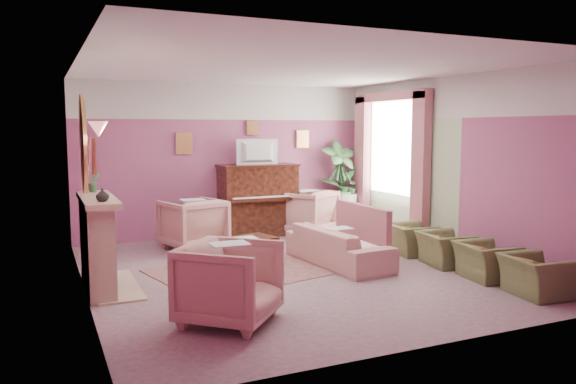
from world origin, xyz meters
name	(u,v)px	position (x,y,z in m)	size (l,w,h in m)	color
floor	(294,271)	(0.00, 0.00, 0.00)	(5.50, 6.00, 0.01)	gray
ceiling	(294,68)	(0.00, 0.00, 2.80)	(5.50, 6.00, 0.01)	white
wall_back	(226,160)	(0.00, 3.00, 1.40)	(5.50, 0.02, 2.80)	#7D4273
wall_front	(435,195)	(0.00, -3.00, 1.40)	(5.50, 0.02, 2.80)	#7D4273
wall_left	(81,179)	(-2.75, 0.00, 1.40)	(0.02, 6.00, 2.80)	#7D4273
wall_right	(452,166)	(2.75, 0.00, 1.40)	(0.02, 6.00, 2.80)	#7D4273
picture_rail_band	(226,102)	(0.00, 2.99, 2.47)	(5.50, 0.01, 0.65)	beige
stripe_panel	(402,180)	(2.73, 1.30, 1.07)	(0.01, 3.00, 2.15)	#AABD95
fireplace_surround	(97,245)	(-2.59, 0.20, 0.55)	(0.30, 1.40, 1.10)	tan
fireplace_inset	(106,257)	(-2.49, 0.20, 0.40)	(0.18, 0.72, 0.68)	black
fire_ember	(109,270)	(-2.45, 0.20, 0.22)	(0.06, 0.54, 0.10)	#F24300
mantel_shelf	(97,200)	(-2.56, 0.20, 1.12)	(0.40, 1.55, 0.07)	tan
hearth	(115,286)	(-2.39, 0.20, 0.01)	(0.55, 1.50, 0.02)	tan
mirror_frame	(83,144)	(-2.70, 0.20, 1.80)	(0.04, 0.72, 1.20)	tan
mirror_glass	(85,144)	(-2.67, 0.20, 1.80)	(0.01, 0.60, 1.06)	#B4B0CD
sconce_shade	(98,129)	(-2.62, -0.85, 1.98)	(0.20, 0.20, 0.16)	#F59D8A
piano	(258,201)	(0.50, 2.68, 0.65)	(1.40, 0.60, 1.30)	#36170F
piano_keyshelf	(265,199)	(0.50, 2.33, 0.72)	(1.30, 0.12, 0.06)	#36170F
piano_keys	(265,197)	(0.50, 2.33, 0.76)	(1.20, 0.08, 0.02)	white
piano_top	(258,165)	(0.50, 2.68, 1.31)	(1.45, 0.65, 0.04)	#36170F
television	(259,150)	(0.50, 2.63, 1.60)	(0.80, 0.12, 0.48)	black
print_back_left	(184,144)	(-0.80, 2.96, 1.72)	(0.30, 0.03, 0.38)	tan
print_back_right	(303,139)	(1.55, 2.96, 1.78)	(0.26, 0.03, 0.34)	tan
print_back_mid	(252,128)	(0.50, 2.96, 2.00)	(0.22, 0.03, 0.26)	tan
print_left_wall	(93,156)	(-2.71, -1.20, 1.72)	(0.03, 0.28, 0.36)	tan
window_blind	(393,144)	(2.70, 1.55, 1.70)	(0.03, 1.40, 1.80)	beige
curtain_left	(421,170)	(2.62, 0.63, 1.30)	(0.16, 0.34, 2.60)	#A45B66
curtain_right	(362,164)	(2.62, 2.47, 1.30)	(0.16, 0.34, 2.60)	#A45B66
pelmet	(390,96)	(2.62, 1.55, 2.56)	(0.16, 2.20, 0.16)	#A45B66
mantel_plant	(94,182)	(-2.55, 0.75, 1.29)	(0.16, 0.16, 0.28)	#396F3B
mantel_vase	(102,195)	(-2.55, -0.30, 1.23)	(0.16, 0.16, 0.16)	beige
area_rug	(249,270)	(-0.56, 0.29, 0.01)	(2.50, 1.80, 0.01)	#835251
coffee_table	(241,255)	(-0.66, 0.33, 0.23)	(1.00, 0.50, 0.45)	#3C1D10
table_paper	(244,238)	(-0.61, 0.33, 0.46)	(0.35, 0.28, 0.01)	silver
sofa	(338,239)	(0.77, 0.09, 0.38)	(0.62, 1.87, 0.76)	tan
sofa_throw	(362,222)	(1.17, 0.09, 0.60)	(0.09, 1.42, 0.52)	#A45B66
floral_armchair_left	(193,221)	(-0.91, 2.00, 0.46)	(0.89, 0.89, 0.93)	tan
floral_armchair_right	(307,210)	(1.40, 2.43, 0.46)	(0.89, 0.89, 0.93)	tan
floral_armchair_front	(230,279)	(-1.47, -1.65, 0.46)	(0.89, 0.89, 0.93)	tan
olive_chair_a	(536,269)	(2.16, -2.23, 0.32)	(0.52, 0.74, 0.64)	#5E673A
olive_chair_b	(486,255)	(2.16, -1.41, 0.32)	(0.52, 0.74, 0.64)	#5E673A
olive_chair_c	(445,244)	(2.16, -0.59, 0.32)	(0.52, 0.74, 0.64)	#5E673A
olive_chair_d	(411,234)	(2.16, 0.23, 0.32)	(0.52, 0.74, 0.64)	#5E673A
side_table	(344,211)	(2.31, 2.63, 0.35)	(0.52, 0.52, 0.70)	silver
side_plant_big	(344,185)	(2.31, 2.63, 0.87)	(0.30, 0.30, 0.34)	#396F3B
side_plant_small	(352,187)	(2.43, 2.53, 0.84)	(0.16, 0.16, 0.28)	#396F3B
palm_pot	(339,220)	(2.21, 2.65, 0.17)	(0.34, 0.34, 0.34)	#964934
palm_plant	(340,176)	(2.21, 2.65, 1.06)	(0.76, 0.76, 1.44)	#396F3B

